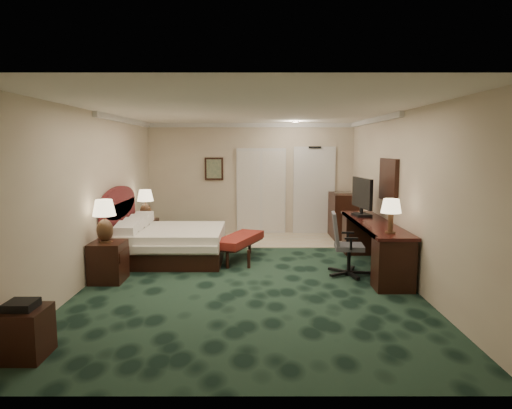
{
  "coord_description": "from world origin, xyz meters",
  "views": [
    {
      "loc": [
        0.12,
        -7.42,
        2.12
      ],
      "look_at": [
        0.12,
        0.6,
        1.11
      ],
      "focal_mm": 32.0,
      "sensor_mm": 36.0,
      "label": 1
    }
  ],
  "objects_px": {
    "bed": "(173,244)",
    "side_table": "(23,333)",
    "minibar": "(343,216)",
    "desk_chair": "(349,244)",
    "nightstand_near": "(108,262)",
    "bed_bench": "(239,248)",
    "desk": "(373,246)",
    "lamp_far": "(146,205)",
    "nightstand_far": "(146,233)",
    "lamp_near": "(105,221)",
    "tv": "(362,197)"
  },
  "relations": [
    {
      "from": "bed_bench",
      "to": "desk",
      "type": "xyz_separation_m",
      "value": [
        2.36,
        -0.63,
        0.18
      ]
    },
    {
      "from": "bed",
      "to": "nightstand_far",
      "type": "xyz_separation_m",
      "value": [
        -0.8,
        1.24,
        -0.01
      ]
    },
    {
      "from": "nightstand_near",
      "to": "minibar",
      "type": "xyz_separation_m",
      "value": [
        4.4,
        3.55,
        0.21
      ]
    },
    {
      "from": "bed",
      "to": "bed_bench",
      "type": "relative_size",
      "value": 1.38
    },
    {
      "from": "bed_bench",
      "to": "lamp_near",
      "type": "bearing_deg",
      "value": -124.18
    },
    {
      "from": "bed",
      "to": "side_table",
      "type": "distance_m",
      "value": 4.13
    },
    {
      "from": "desk",
      "to": "lamp_far",
      "type": "bearing_deg",
      "value": 157.28
    },
    {
      "from": "bed",
      "to": "side_table",
      "type": "height_order",
      "value": "bed"
    },
    {
      "from": "side_table",
      "to": "minibar",
      "type": "distance_m",
      "value": 7.62
    },
    {
      "from": "bed_bench",
      "to": "desk",
      "type": "bearing_deg",
      "value": 6.89
    },
    {
      "from": "bed",
      "to": "tv",
      "type": "height_order",
      "value": "tv"
    },
    {
      "from": "lamp_far",
      "to": "tv",
      "type": "xyz_separation_m",
      "value": [
        4.35,
        -1.15,
        0.29
      ]
    },
    {
      "from": "bed",
      "to": "lamp_near",
      "type": "bearing_deg",
      "value": -119.46
    },
    {
      "from": "bed",
      "to": "nightstand_far",
      "type": "distance_m",
      "value": 1.47
    },
    {
      "from": "nightstand_near",
      "to": "bed",
      "type": "bearing_deg",
      "value": 61.07
    },
    {
      "from": "lamp_near",
      "to": "tv",
      "type": "bearing_deg",
      "value": 18.42
    },
    {
      "from": "desk",
      "to": "desk_chair",
      "type": "bearing_deg",
      "value": -141.5
    },
    {
      "from": "desk_chair",
      "to": "tv",
      "type": "bearing_deg",
      "value": 73.1
    },
    {
      "from": "bed_bench",
      "to": "side_table",
      "type": "distance_m",
      "value": 4.52
    },
    {
      "from": "bed",
      "to": "desk_chair",
      "type": "distance_m",
      "value": 3.3
    },
    {
      "from": "desk_chair",
      "to": "minibar",
      "type": "bearing_deg",
      "value": 86.36
    },
    {
      "from": "desk",
      "to": "minibar",
      "type": "distance_m",
      "value": 2.81
    },
    {
      "from": "nightstand_near",
      "to": "desk",
      "type": "distance_m",
      "value": 4.46
    },
    {
      "from": "nightstand_far",
      "to": "nightstand_near",
      "type": "bearing_deg",
      "value": -89.49
    },
    {
      "from": "nightstand_near",
      "to": "lamp_far",
      "type": "distance_m",
      "value": 2.65
    },
    {
      "from": "nightstand_far",
      "to": "side_table",
      "type": "height_order",
      "value": "nightstand_far"
    },
    {
      "from": "desk",
      "to": "minibar",
      "type": "height_order",
      "value": "minibar"
    },
    {
      "from": "side_table",
      "to": "desk",
      "type": "distance_m",
      "value": 5.57
    },
    {
      "from": "minibar",
      "to": "bed_bench",
      "type": "bearing_deg",
      "value": -137.37
    },
    {
      "from": "lamp_far",
      "to": "bed_bench",
      "type": "distance_m",
      "value": 2.47
    },
    {
      "from": "minibar",
      "to": "desk",
      "type": "bearing_deg",
      "value": -90.07
    },
    {
      "from": "bed",
      "to": "lamp_far",
      "type": "height_order",
      "value": "lamp_far"
    },
    {
      "from": "nightstand_far",
      "to": "minibar",
      "type": "relative_size",
      "value": 0.55
    },
    {
      "from": "desk_chair",
      "to": "desk",
      "type": "bearing_deg",
      "value": 43.81
    },
    {
      "from": "bed",
      "to": "desk_chair",
      "type": "relative_size",
      "value": 1.8
    },
    {
      "from": "bed_bench",
      "to": "desk_chair",
      "type": "xyz_separation_m",
      "value": [
        1.86,
        -1.03,
        0.29
      ]
    },
    {
      "from": "nightstand_near",
      "to": "nightstand_far",
      "type": "relative_size",
      "value": 1.1
    },
    {
      "from": "lamp_near",
      "to": "lamp_far",
      "type": "distance_m",
      "value": 2.61
    },
    {
      "from": "lamp_near",
      "to": "side_table",
      "type": "height_order",
      "value": "lamp_near"
    },
    {
      "from": "lamp_far",
      "to": "bed",
      "type": "bearing_deg",
      "value": -56.68
    },
    {
      "from": "desk_chair",
      "to": "minibar",
      "type": "height_order",
      "value": "desk_chair"
    },
    {
      "from": "tv",
      "to": "desk_chair",
      "type": "height_order",
      "value": "tv"
    },
    {
      "from": "nightstand_near",
      "to": "bed_bench",
      "type": "height_order",
      "value": "nightstand_near"
    },
    {
      "from": "tv",
      "to": "lamp_near",
      "type": "bearing_deg",
      "value": -168.72
    },
    {
      "from": "nightstand_near",
      "to": "bed_bench",
      "type": "distance_m",
      "value": 2.46
    },
    {
      "from": "bed",
      "to": "nightstand_far",
      "type": "relative_size",
      "value": 3.29
    },
    {
      "from": "bed",
      "to": "nightstand_near",
      "type": "relative_size",
      "value": 2.98
    },
    {
      "from": "nightstand_near",
      "to": "side_table",
      "type": "relative_size",
      "value": 1.25
    },
    {
      "from": "lamp_near",
      "to": "lamp_far",
      "type": "bearing_deg",
      "value": 89.66
    },
    {
      "from": "bed_bench",
      "to": "side_table",
      "type": "height_order",
      "value": "side_table"
    }
  ]
}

